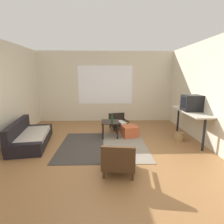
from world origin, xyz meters
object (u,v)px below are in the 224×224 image
(armchair_striped_foreground, at_px, (119,160))
(console_shelf, at_px, (190,113))
(couch, at_px, (29,137))
(glass_bottle, at_px, (112,119))
(wicker_basket, at_px, (179,137))
(clay_vase, at_px, (185,104))
(armchair_by_window, at_px, (118,122))
(coffee_table, at_px, (110,125))
(ottoman_orange, at_px, (130,131))
(crt_television, at_px, (192,103))

(armchair_striped_foreground, height_order, console_shelf, console_shelf)
(couch, height_order, console_shelf, console_shelf)
(armchair_striped_foreground, bearing_deg, glass_bottle, 92.13)
(couch, xyz_separation_m, wicker_basket, (4.06, 0.19, -0.09))
(armchair_striped_foreground, bearing_deg, clay_vase, 45.65)
(wicker_basket, bearing_deg, console_shelf, 13.97)
(armchair_by_window, height_order, glass_bottle, glass_bottle)
(coffee_table, relative_size, glass_bottle, 2.15)
(coffee_table, height_order, armchair_striped_foreground, armchair_striped_foreground)
(wicker_basket, bearing_deg, coffee_table, 168.95)
(clay_vase, relative_size, glass_bottle, 1.34)
(ottoman_orange, bearing_deg, clay_vase, 3.50)
(console_shelf, bearing_deg, ottoman_orange, 170.36)
(clay_vase, bearing_deg, wicker_basket, -123.25)
(console_shelf, xyz_separation_m, glass_bottle, (-2.17, 0.15, -0.18))
(coffee_table, height_order, console_shelf, console_shelf)
(coffee_table, relative_size, ottoman_orange, 1.31)
(armchair_striped_foreground, relative_size, clay_vase, 2.01)
(glass_bottle, relative_size, wicker_basket, 1.03)
(armchair_by_window, height_order, clay_vase, clay_vase)
(coffee_table, relative_size, clay_vase, 1.61)
(console_shelf, height_order, crt_television, crt_television)
(coffee_table, xyz_separation_m, glass_bottle, (0.05, -0.16, 0.21))
(clay_vase, relative_size, wicker_basket, 1.37)
(crt_television, distance_m, clay_vase, 0.44)
(ottoman_orange, height_order, wicker_basket, ottoman_orange)
(coffee_table, distance_m, clay_vase, 2.30)
(crt_television, height_order, clay_vase, crt_television)
(wicker_basket, bearing_deg, ottoman_orange, 165.30)
(armchair_by_window, bearing_deg, clay_vase, -21.37)
(wicker_basket, bearing_deg, glass_bottle, 173.30)
(coffee_table, xyz_separation_m, armchair_striped_foreground, (0.12, -2.07, -0.09))
(ottoman_orange, bearing_deg, wicker_basket, -14.70)
(coffee_table, distance_m, crt_television, 2.35)
(coffee_table, distance_m, glass_bottle, 0.27)
(couch, bearing_deg, ottoman_orange, 11.33)
(clay_vase, bearing_deg, ottoman_orange, -176.50)
(armchair_by_window, distance_m, wicker_basket, 2.04)
(couch, xyz_separation_m, crt_television, (4.35, 0.22, 0.86))
(ottoman_orange, xyz_separation_m, clay_vase, (1.64, 0.10, 0.80))
(couch, relative_size, clay_vase, 5.24)
(coffee_table, xyz_separation_m, crt_television, (2.22, -0.35, 0.70))
(couch, distance_m, coffee_table, 2.22)
(armchair_by_window, height_order, crt_television, crt_television)
(clay_vase, bearing_deg, console_shelf, -90.00)
(crt_television, relative_size, glass_bottle, 1.83)
(armchair_striped_foreground, distance_m, console_shelf, 2.78)
(coffee_table, bearing_deg, crt_television, -8.94)
(armchair_striped_foreground, bearing_deg, wicker_basket, 43.23)
(crt_television, bearing_deg, armchair_by_window, 148.49)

